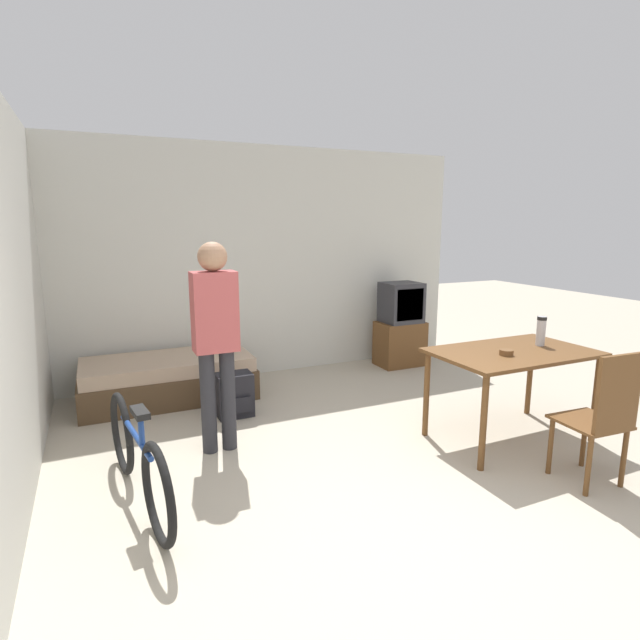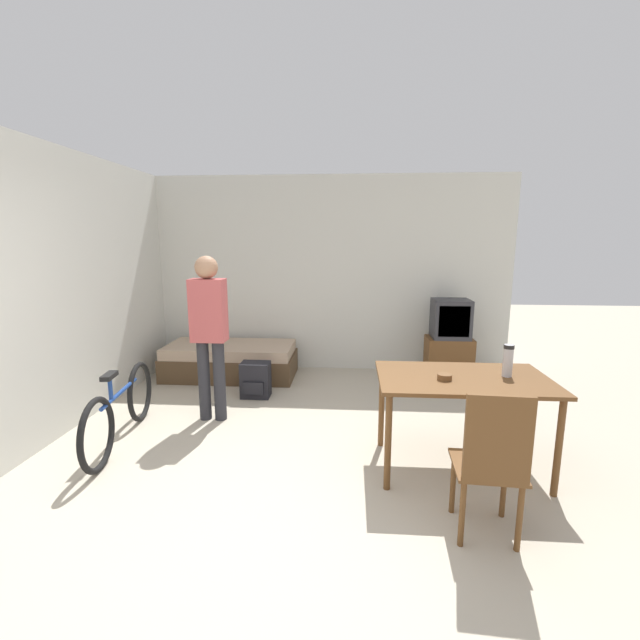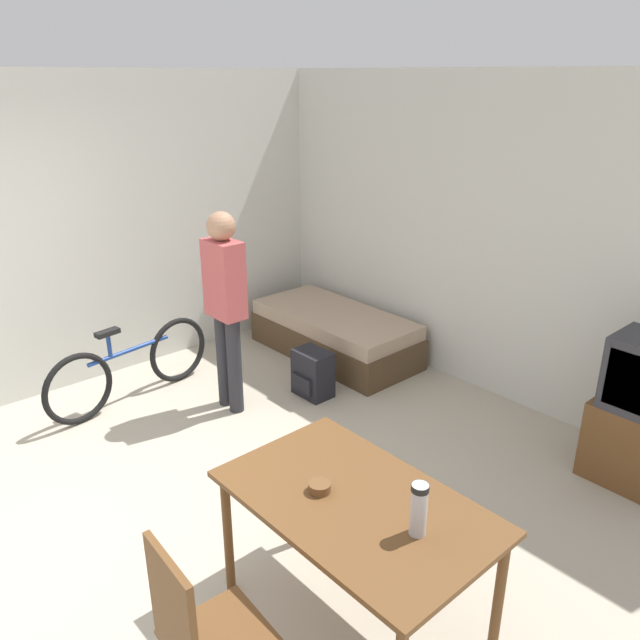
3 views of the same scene
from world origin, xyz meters
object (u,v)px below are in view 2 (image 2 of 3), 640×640
object	(u,v)px
person_standing	(209,326)
thermos_flask	(508,359)
backpack	(256,380)
dining_table	(463,387)
tv	(449,342)
mate_bowl	(445,377)
daybed	(231,361)
bicycle	(121,409)
wooden_chair	(492,460)

from	to	relation	value
person_standing	thermos_flask	world-z (taller)	person_standing
person_standing	backpack	distance (m)	1.06
dining_table	person_standing	bearing A→B (deg)	160.69
tv	backpack	size ratio (longest dim) A/B	2.57
tv	mate_bowl	xyz separation A→B (m)	(-0.57, -2.37, 0.29)
daybed	person_standing	size ratio (longest dim) A/B	1.03
bicycle	person_standing	bearing A→B (deg)	40.24
dining_table	bicycle	bearing A→B (deg)	175.33
thermos_flask	wooden_chair	bearing A→B (deg)	-112.83
thermos_flask	backpack	distance (m)	2.83
tv	thermos_flask	world-z (taller)	tv
daybed	backpack	xyz separation A→B (m)	(0.51, -0.74, -0.01)
mate_bowl	person_standing	bearing A→B (deg)	157.35
tv	person_standing	world-z (taller)	person_standing
wooden_chair	backpack	distance (m)	3.06
bicycle	thermos_flask	xyz separation A→B (m)	(3.31, -0.21, 0.60)
dining_table	person_standing	distance (m)	2.45
backpack	mate_bowl	bearing A→B (deg)	-40.18
bicycle	person_standing	size ratio (longest dim) A/B	0.94
daybed	dining_table	size ratio (longest dim) A/B	1.30
dining_table	bicycle	world-z (taller)	dining_table
wooden_chair	backpack	world-z (taller)	wooden_chair
wooden_chair	thermos_flask	world-z (taller)	thermos_flask
bicycle	backpack	xyz separation A→B (m)	(0.97, 1.22, -0.11)
mate_bowl	backpack	bearing A→B (deg)	139.82
person_standing	thermos_flask	distance (m)	2.75
wooden_chair	backpack	xyz separation A→B (m)	(-1.96, 2.33, -0.33)
wooden_chair	mate_bowl	xyz separation A→B (m)	(-0.13, 0.78, 0.26)
person_standing	mate_bowl	size ratio (longest dim) A/B	15.29
wooden_chair	mate_bowl	world-z (taller)	wooden_chair
dining_table	daybed	bearing A→B (deg)	138.68
dining_table	backpack	xyz separation A→B (m)	(-2.00, 1.46, -0.48)
mate_bowl	dining_table	bearing A→B (deg)	27.65
dining_table	backpack	bearing A→B (deg)	143.77
daybed	thermos_flask	xyz separation A→B (m)	(2.85, -2.16, 0.70)
thermos_flask	backpack	xyz separation A→B (m)	(-2.34, 1.43, -0.71)
person_standing	backpack	xyz separation A→B (m)	(0.30, 0.66, -0.77)
wooden_chair	person_standing	bearing A→B (deg)	143.55
dining_table	thermos_flask	size ratio (longest dim) A/B	5.19
bicycle	mate_bowl	xyz separation A→B (m)	(2.80, -0.33, 0.48)
bicycle	thermos_flask	size ratio (longest dim) A/B	6.21
dining_table	person_standing	world-z (taller)	person_standing
bicycle	mate_bowl	distance (m)	2.86
dining_table	backpack	size ratio (longest dim) A/B	3.16
daybed	backpack	bearing A→B (deg)	-55.53
tv	wooden_chair	xyz separation A→B (m)	(-0.45, -3.15, 0.03)
tv	dining_table	bearing A→B (deg)	-100.19
dining_table	mate_bowl	world-z (taller)	mate_bowl
dining_table	wooden_chair	distance (m)	0.88
daybed	thermos_flask	world-z (taller)	thermos_flask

